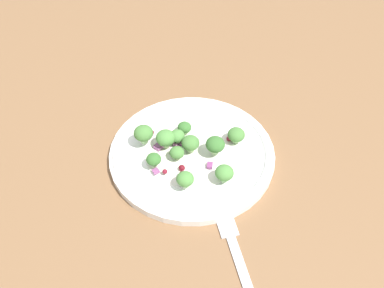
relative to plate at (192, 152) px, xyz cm
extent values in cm
cube|color=brown|center=(1.00, 2.85, -1.86)|extent=(180.00, 180.00, 2.00)
cylinder|color=white|center=(0.00, 0.00, -0.26)|extent=(25.00, 25.00, 1.20)
torus|color=white|center=(0.00, 0.00, 0.34)|extent=(24.00, 24.00, 1.00)
cylinder|color=white|center=(0.00, 0.00, 0.44)|extent=(14.50, 14.50, 0.20)
cylinder|color=#8EB77A|center=(0.20, 7.41, 1.17)|extent=(0.98, 0.98, 0.98)
ellipsoid|color=#4C843D|center=(0.20, 7.41, 2.35)|extent=(2.62, 2.62, 1.97)
cylinder|color=#9EC684|center=(-2.07, 3.29, 1.49)|extent=(1.06, 1.06, 1.06)
ellipsoid|color=#386B2D|center=(-2.07, 3.29, 2.76)|extent=(2.83, 2.83, 2.13)
cylinder|color=#8EB77A|center=(5.10, 4.88, 1.24)|extent=(0.92, 0.92, 0.92)
ellipsoid|color=#4C843D|center=(5.10, 4.88, 2.34)|extent=(2.44, 2.44, 1.83)
cylinder|color=#ADD18E|center=(-6.30, 3.00, 0.89)|extent=(1.00, 1.00, 1.00)
ellipsoid|color=#477A38|center=(-6.30, 3.00, 2.09)|extent=(2.66, 2.66, 2.00)
cylinder|color=#9EC684|center=(2.78, -0.05, 0.85)|extent=(0.82, 0.82, 0.82)
ellipsoid|color=#477A38|center=(2.78, -0.05, 1.83)|extent=(2.18, 2.18, 1.64)
cylinder|color=#ADD18E|center=(0.32, 0.04, 1.13)|extent=(1.01, 1.01, 1.01)
ellipsoid|color=#477A38|center=(0.32, 0.04, 2.33)|extent=(2.68, 2.68, 2.01)
cylinder|color=#9EC684|center=(0.75, -2.33, 1.31)|extent=(0.86, 0.86, 0.86)
ellipsoid|color=#4C843D|center=(0.75, -2.33, 2.34)|extent=(2.30, 2.30, 1.72)
cylinder|color=#ADD18E|center=(6.32, -0.86, 1.18)|extent=(0.81, 0.81, 0.81)
ellipsoid|color=#386B2D|center=(6.32, -0.86, 2.15)|extent=(2.17, 2.17, 1.62)
cylinder|color=#ADD18E|center=(-1.31, -3.51, 0.83)|extent=(0.81, 0.81, 0.81)
ellipsoid|color=#386B2D|center=(-1.31, -3.51, 1.81)|extent=(2.16, 2.16, 1.62)
cylinder|color=#8EB77A|center=(4.89, -5.49, 1.59)|extent=(1.10, 1.10, 1.10)
ellipsoid|color=#477A38|center=(4.89, -5.49, 2.91)|extent=(2.93, 2.93, 2.19)
cylinder|color=#ADD18E|center=(2.66, -2.99, 1.17)|extent=(1.09, 1.09, 1.09)
ellipsoid|color=#4C843D|center=(2.66, -2.99, 2.48)|extent=(2.91, 2.91, 2.19)
sphere|color=maroon|center=(3.56, 2.10, 0.93)|extent=(0.94, 0.94, 0.94)
sphere|color=maroon|center=(-5.75, 1.94, 0.85)|extent=(0.83, 0.83, 0.83)
sphere|color=maroon|center=(6.00, 1.33, 1.21)|extent=(0.73, 0.73, 0.73)
sphere|color=maroon|center=(4.49, 3.35, 1.36)|extent=(0.92, 0.92, 0.92)
sphere|color=maroon|center=(2.97, -6.47, 1.05)|extent=(0.90, 0.90, 0.90)
cube|color=#843D75|center=(0.08, 4.22, 0.87)|extent=(1.35, 1.34, 0.44)
cube|color=#934C84|center=(6.82, 0.23, 0.92)|extent=(1.02, 1.03, 0.30)
cube|color=#934C84|center=(1.07, -2.14, 0.87)|extent=(1.48, 1.13, 0.58)
cube|color=#843D75|center=(-2.77, 1.43, 0.60)|extent=(1.52, 1.58, 0.32)
cube|color=#934C84|center=(3.77, -3.44, 0.87)|extent=(1.36, 1.34, 0.58)
cube|color=silver|center=(4.12, 12.50, -0.61)|extent=(3.71, 4.28, 0.50)
camera|label=1|loc=(25.55, 31.93, 45.33)|focal=37.58mm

